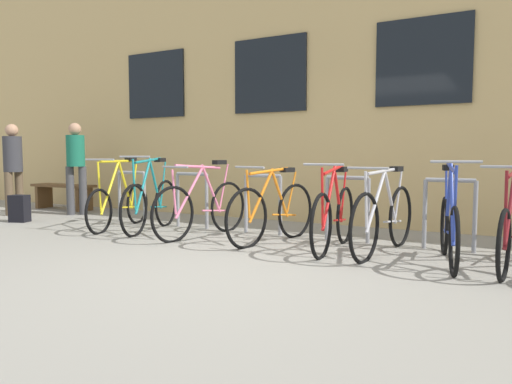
% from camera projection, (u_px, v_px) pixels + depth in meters
% --- Properties ---
extents(ground_plane, '(42.00, 42.00, 0.00)m').
position_uv_depth(ground_plane, '(231.00, 268.00, 4.61)').
color(ground_plane, gray).
extents(storefront_building, '(28.00, 5.21, 6.03)m').
position_uv_depth(storefront_building, '(383.00, 58.00, 9.43)').
color(storefront_building, tan).
rests_on(storefront_building, ground).
extents(bike_rack, '(6.58, 0.05, 0.83)m').
position_uv_depth(bike_rack, '(303.00, 200.00, 6.25)').
color(bike_rack, gray).
rests_on(bike_rack, ground).
extents(bicycle_red, '(0.44, 1.70, 1.02)m').
position_uv_depth(bicycle_red, '(334.00, 216.00, 5.46)').
color(bicycle_red, black).
rests_on(bicycle_red, ground).
extents(bicycle_pink, '(0.44, 1.79, 1.04)m').
position_uv_depth(bicycle_pink, '(202.00, 207.00, 6.38)').
color(bicycle_pink, black).
rests_on(bicycle_pink, ground).
extents(bicycle_teal, '(0.55, 1.68, 1.10)m').
position_uv_depth(bicycle_teal, '(151.00, 203.00, 6.83)').
color(bicycle_teal, black).
rests_on(bicycle_teal, ground).
extents(bicycle_orange, '(0.51, 1.67, 0.98)m').
position_uv_depth(bicycle_orange, '(273.00, 211.00, 5.93)').
color(bicycle_orange, black).
rests_on(bicycle_orange, ground).
extents(bicycle_yellow, '(0.56, 1.68, 1.08)m').
position_uv_depth(bicycle_yellow, '(120.00, 203.00, 7.09)').
color(bicycle_yellow, black).
rests_on(bicycle_yellow, ground).
extents(bicycle_blue, '(0.49, 1.62, 1.06)m').
position_uv_depth(bicycle_blue, '(449.00, 227.00, 4.78)').
color(bicycle_blue, black).
rests_on(bicycle_blue, ground).
extents(bicycle_silver, '(0.44, 1.83, 0.99)m').
position_uv_depth(bicycle_silver, '(384.00, 218.00, 5.26)').
color(bicycle_silver, black).
rests_on(bicycle_silver, ground).
extents(bicycle_maroon, '(0.44, 1.69, 1.02)m').
position_uv_depth(bicycle_maroon, '(512.00, 231.00, 4.55)').
color(bicycle_maroon, black).
rests_on(bicycle_maroon, ground).
extents(wooden_bench, '(1.47, 0.40, 0.50)m').
position_uv_depth(wooden_bench, '(63.00, 192.00, 9.46)').
color(wooden_bench, brown).
rests_on(wooden_bench, ground).
extents(person_by_bench, '(0.32, 0.36, 1.64)m').
position_uv_depth(person_by_bench, '(13.00, 163.00, 8.58)').
color(person_by_bench, brown).
rests_on(person_by_bench, ground).
extents(person_browsing, '(0.32, 0.32, 1.66)m').
position_uv_depth(person_browsing, '(76.00, 162.00, 8.59)').
color(person_browsing, '#3F3F42').
rests_on(person_browsing, ground).
extents(backpack, '(0.33, 0.28, 0.44)m').
position_uv_depth(backpack, '(19.00, 209.00, 7.71)').
color(backpack, black).
rests_on(backpack, ground).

